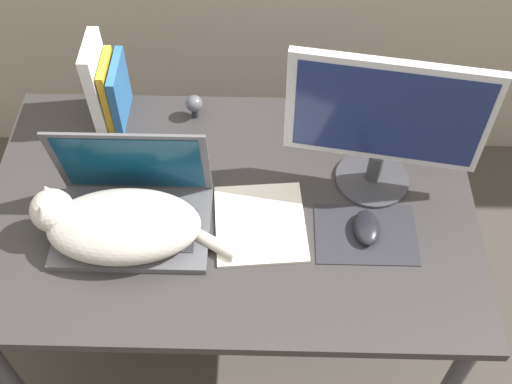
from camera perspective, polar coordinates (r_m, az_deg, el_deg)
desk at (r=1.67m, az=-2.22°, el=-2.78°), size 1.22×0.78×0.76m
laptop at (r=1.56m, az=-10.91°, el=-1.39°), size 0.37×0.25×0.26m
cat at (r=1.52m, az=-12.24°, el=-2.85°), size 0.48×0.22×0.15m
external_monitor at (r=1.52m, az=11.37°, el=6.07°), size 0.46×0.19×0.39m
mousepad at (r=1.57m, az=9.72°, el=-3.71°), size 0.24×0.18×0.00m
computer_mouse at (r=1.56m, az=9.80°, el=-3.14°), size 0.06×0.10×0.03m
book_row at (r=1.77m, az=-13.14°, el=9.10°), size 0.08×0.16×0.25m
notepad at (r=1.56m, az=0.38°, el=-2.80°), size 0.24×0.26×0.01m
webcam at (r=1.78m, az=-5.50°, el=7.76°), size 0.05×0.05×0.07m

